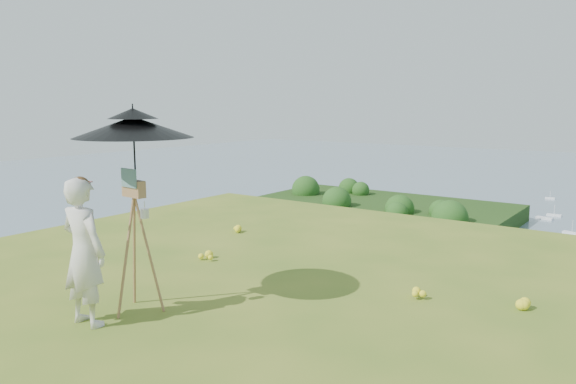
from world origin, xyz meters
The scene contains 7 objects.
ground centered at (0.00, 0.00, 0.00)m, with size 14.00×14.00×0.00m, color #4D6E1F.
peninsula centered at (-75.00, 155.00, -29.00)m, with size 90.00×60.00×12.00m, color black, non-canonical shape.
wildflowers centered at (0.00, 0.25, 0.06)m, with size 10.00×10.50×0.12m, color yellow, non-canonical shape.
painter centered at (-2.18, -0.83, 0.82)m, with size 0.60×0.39×1.64m, color beige.
field_easel centered at (-2.03, -0.24, 0.84)m, with size 0.64×0.64×1.69m, color #9A6E40, non-canonical shape.
sun_umbrella centered at (-2.03, -0.21, 1.90)m, with size 1.35×1.35×1.02m, color black, non-canonical shape.
painter_cap centered at (-2.18, -0.83, 1.59)m, with size 0.20×0.23×0.10m, color #CE7173, non-canonical shape.
Camera 1 is at (3.05, -4.36, 2.41)m, focal length 35.00 mm.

